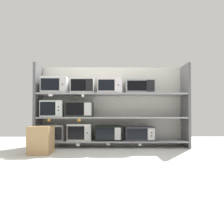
# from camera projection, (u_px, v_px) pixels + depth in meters

# --- Properties ---
(ground) EXTENTS (6.93, 6.00, 0.02)m
(ground) POSITION_uv_depth(u_px,v_px,m) (113.00, 158.00, 2.95)
(ground) COLOR silver
(back_panel) EXTENTS (3.13, 0.04, 1.67)m
(back_panel) POSITION_uv_depth(u_px,v_px,m) (112.00, 106.00, 4.20)
(back_panel) COLOR beige
(back_panel) RESTS_ON ground
(upright_left) EXTENTS (0.05, 0.43, 1.67)m
(upright_left) POSITION_uv_depth(u_px,v_px,m) (38.00, 106.00, 3.95)
(upright_left) COLOR #5B5B5E
(upright_left) RESTS_ON ground
(upright_right) EXTENTS (0.05, 0.43, 1.67)m
(upright_right) POSITION_uv_depth(u_px,v_px,m) (186.00, 106.00, 3.98)
(upright_right) COLOR #5B5B5E
(upright_right) RESTS_ON ground
(shelf_0) EXTENTS (2.93, 0.43, 0.03)m
(shelf_0) POSITION_uv_depth(u_px,v_px,m) (112.00, 141.00, 3.95)
(shelf_0) COLOR #99999E
(shelf_0) RESTS_ON ground
(microwave_0) EXTENTS (0.45, 0.37, 0.31)m
(microwave_0) POSITION_uv_depth(u_px,v_px,m) (53.00, 133.00, 3.94)
(microwave_0) COLOR #BCB0B8
(microwave_0) RESTS_ON shelf_0
(microwave_1) EXTENTS (0.46, 0.40, 0.33)m
(microwave_1) POSITION_uv_depth(u_px,v_px,m) (80.00, 132.00, 3.95)
(microwave_1) COLOR silver
(microwave_1) RESTS_ON shelf_0
(microwave_2) EXTENTS (0.50, 0.38, 0.29)m
(microwave_2) POSITION_uv_depth(u_px,v_px,m) (108.00, 133.00, 3.95)
(microwave_2) COLOR black
(microwave_2) RESTS_ON shelf_0
(microwave_3) EXTENTS (0.57, 0.43, 0.28)m
(microwave_3) POSITION_uv_depth(u_px,v_px,m) (139.00, 133.00, 3.96)
(microwave_3) COLOR #2F2D37
(microwave_3) RESTS_ON shelf_0
(price_tag_0) EXTENTS (0.07, 0.00, 0.03)m
(price_tag_0) POSITION_uv_depth(u_px,v_px,m) (49.00, 144.00, 3.72)
(price_tag_0) COLOR orange
(price_tag_1) EXTENTS (0.07, 0.00, 0.05)m
(price_tag_1) POSITION_uv_depth(u_px,v_px,m) (78.00, 145.00, 3.73)
(price_tag_1) COLOR white
(price_tag_2) EXTENTS (0.06, 0.00, 0.03)m
(price_tag_2) POSITION_uv_depth(u_px,v_px,m) (108.00, 144.00, 3.73)
(price_tag_2) COLOR white
(price_tag_3) EXTENTS (0.05, 0.00, 0.05)m
(price_tag_3) POSITION_uv_depth(u_px,v_px,m) (140.00, 145.00, 3.74)
(price_tag_3) COLOR white
(shelf_1) EXTENTS (2.93, 0.43, 0.03)m
(shelf_1) POSITION_uv_depth(u_px,v_px,m) (112.00, 118.00, 3.96)
(shelf_1) COLOR #99999E
(microwave_4) EXTENTS (0.44, 0.37, 0.32)m
(microwave_4) POSITION_uv_depth(u_px,v_px,m) (53.00, 109.00, 3.95)
(microwave_4) COLOR silver
(microwave_4) RESTS_ON shelf_1
(microwave_5) EXTENTS (0.53, 0.37, 0.31)m
(microwave_5) POSITION_uv_depth(u_px,v_px,m) (80.00, 109.00, 3.96)
(microwave_5) COLOR #2F342E
(microwave_5) RESTS_ON shelf_1
(price_tag_4) EXTENTS (0.05, 0.00, 0.05)m
(price_tag_4) POSITION_uv_depth(u_px,v_px,m) (49.00, 120.00, 3.73)
(price_tag_4) COLOR orange
(price_tag_5) EXTENTS (0.06, 0.00, 0.05)m
(price_tag_5) POSITION_uv_depth(u_px,v_px,m) (79.00, 120.00, 3.74)
(price_tag_5) COLOR orange
(shelf_2) EXTENTS (2.93, 0.43, 0.03)m
(shelf_2) POSITION_uv_depth(u_px,v_px,m) (112.00, 94.00, 3.97)
(shelf_2) COLOR #99999E
(microwave_6) EXTENTS (0.52, 0.34, 0.33)m
(microwave_6) POSITION_uv_depth(u_px,v_px,m) (55.00, 86.00, 3.96)
(microwave_6) COLOR silver
(microwave_6) RESTS_ON shelf_2
(microwave_7) EXTENTS (0.45, 0.39, 0.30)m
(microwave_7) POSITION_uv_depth(u_px,v_px,m) (83.00, 86.00, 3.97)
(microwave_7) COLOR silver
(microwave_7) RESTS_ON shelf_2
(microwave_8) EXTENTS (0.49, 0.37, 0.30)m
(microwave_8) POSITION_uv_depth(u_px,v_px,m) (110.00, 86.00, 3.97)
(microwave_8) COLOR silver
(microwave_8) RESTS_ON shelf_2
(microwave_9) EXTENTS (0.57, 0.36, 0.28)m
(microwave_9) POSITION_uv_depth(u_px,v_px,m) (139.00, 87.00, 3.98)
(microwave_9) COLOR #9EA3A3
(microwave_9) RESTS_ON shelf_2
(price_tag_6) EXTENTS (0.08, 0.00, 0.04)m
(price_tag_6) POSITION_uv_depth(u_px,v_px,m) (51.00, 95.00, 3.74)
(price_tag_6) COLOR white
(price_tag_7) EXTENTS (0.05, 0.00, 0.05)m
(price_tag_7) POSITION_uv_depth(u_px,v_px,m) (83.00, 95.00, 3.75)
(price_tag_7) COLOR white
(shipping_carton) EXTENTS (0.35, 0.35, 0.46)m
(shipping_carton) POSITION_uv_depth(u_px,v_px,m) (41.00, 140.00, 3.26)
(shipping_carton) COLOR tan
(shipping_carton) RESTS_ON ground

